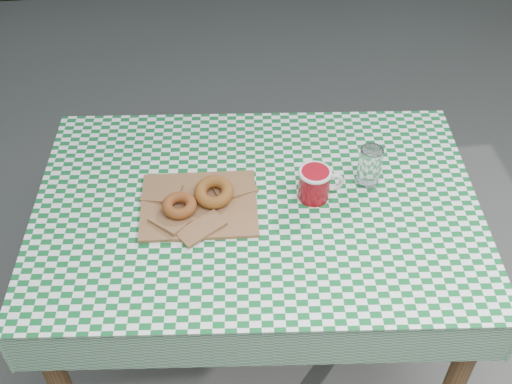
# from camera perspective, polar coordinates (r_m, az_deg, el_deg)

# --- Properties ---
(ground) EXTENTS (60.00, 60.00, 0.00)m
(ground) POSITION_cam_1_polar(r_m,az_deg,el_deg) (2.35, 0.47, -14.84)
(ground) COLOR #5A5A54
(ground) RESTS_ON ground
(table) EXTENTS (1.29, 0.92, 0.75)m
(table) POSITION_cam_1_polar(r_m,az_deg,el_deg) (2.06, 0.08, -8.57)
(table) COLOR brown
(table) RESTS_ON ground
(tablecloth) EXTENTS (1.32, 0.94, 0.01)m
(tablecloth) POSITION_cam_1_polar(r_m,az_deg,el_deg) (1.78, 0.09, -1.19)
(tablecloth) COLOR #0E5C27
(tablecloth) RESTS_ON table
(paper_bag) EXTENTS (0.33, 0.27, 0.02)m
(paper_bag) POSITION_cam_1_polar(r_m,az_deg,el_deg) (1.77, -5.17, -1.09)
(paper_bag) COLOR #956741
(paper_bag) RESTS_ON tablecloth
(bagel_front) EXTENTS (0.11, 0.11, 0.03)m
(bagel_front) POSITION_cam_1_polar(r_m,az_deg,el_deg) (1.74, -6.94, -1.22)
(bagel_front) COLOR brown
(bagel_front) RESTS_ON paper_bag
(bagel_back) EXTENTS (0.15, 0.15, 0.04)m
(bagel_back) POSITION_cam_1_polar(r_m,az_deg,el_deg) (1.77, -3.82, -0.01)
(bagel_back) COLOR #925C1E
(bagel_back) RESTS_ON paper_bag
(coffee_mug) EXTENTS (0.18, 0.18, 0.10)m
(coffee_mug) POSITION_cam_1_polar(r_m,az_deg,el_deg) (1.77, 5.28, 0.70)
(coffee_mug) COLOR maroon
(coffee_mug) RESTS_ON tablecloth
(drinking_glass) EXTENTS (0.08, 0.08, 0.12)m
(drinking_glass) POSITION_cam_1_polar(r_m,az_deg,el_deg) (1.83, 10.21, 2.31)
(drinking_glass) COLOR white
(drinking_glass) RESTS_ON tablecloth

